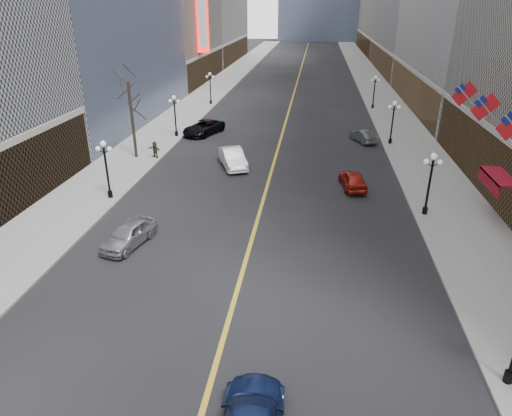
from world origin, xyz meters
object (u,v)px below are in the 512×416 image
(car_sb_far, at_px, (363,136))
(car_nb_far, at_px, (204,127))
(streetlamp_east_3, at_px, (375,88))
(streetlamp_west_3, at_px, (210,85))
(car_nb_near, at_px, (129,234))
(streetlamp_west_1, at_px, (106,164))
(car_nb_mid, at_px, (233,158))
(streetlamp_east_2, at_px, (393,118))
(car_sb_mid, at_px, (353,180))
(streetlamp_west_2, at_px, (175,112))
(streetlamp_east_1, at_px, (430,178))

(car_sb_far, bearing_deg, car_nb_far, -26.08)
(streetlamp_east_3, relative_size, streetlamp_west_3, 1.00)
(car_nb_near, bearing_deg, streetlamp_west_1, 135.44)
(streetlamp_west_1, distance_m, car_nb_near, 8.35)
(car_nb_mid, bearing_deg, streetlamp_east_2, 8.87)
(streetlamp_east_3, xyz_separation_m, streetlamp_west_1, (-23.60, -36.00, 0.00))
(car_sb_far, bearing_deg, streetlamp_west_3, -63.14)
(streetlamp_west_3, distance_m, car_sb_mid, 36.52)
(streetlamp_west_2, distance_m, car_sb_mid, 23.09)
(car_sb_mid, bearing_deg, car_nb_mid, -28.35)
(car_sb_far, bearing_deg, car_nb_mid, 14.88)
(streetlamp_west_2, bearing_deg, car_nb_far, 28.99)
(car_nb_near, bearing_deg, car_nb_far, 106.80)
(car_sb_mid, bearing_deg, streetlamp_west_1, 6.08)
(streetlamp_west_1, distance_m, car_nb_mid, 12.07)
(streetlamp_east_1, xyz_separation_m, streetlamp_west_1, (-23.60, 0.00, 0.00))
(streetlamp_west_2, bearing_deg, streetlamp_east_2, 0.00)
(streetlamp_east_1, relative_size, car_sb_far, 1.11)
(streetlamp_east_2, height_order, car_nb_mid, streetlamp_east_2)
(car_nb_far, xyz_separation_m, car_sb_mid, (16.00, -14.78, -0.07))
(streetlamp_east_3, xyz_separation_m, car_nb_near, (-19.35, -42.86, -2.15))
(car_sb_mid, bearing_deg, car_nb_near, 30.49)
(streetlamp_west_3, xyz_separation_m, car_nb_near, (4.25, -42.86, -2.15))
(streetlamp_east_2, distance_m, car_sb_mid, 14.24)
(streetlamp_east_1, distance_m, car_nb_near, 20.64)
(streetlamp_east_1, distance_m, streetlamp_west_3, 43.05)
(streetlamp_east_3, distance_m, streetlamp_west_2, 29.68)
(car_nb_near, distance_m, car_nb_far, 26.45)
(streetlamp_east_1, distance_m, streetlamp_west_1, 23.60)
(streetlamp_west_2, height_order, streetlamp_west_3, same)
(streetlamp_east_3, distance_m, car_sb_mid, 31.67)
(streetlamp_west_2, distance_m, car_nb_mid, 12.51)
(streetlamp_east_2, relative_size, car_sb_far, 1.11)
(streetlamp_east_3, bearing_deg, car_sb_far, -99.20)
(streetlamp_east_2, xyz_separation_m, car_nb_mid, (-15.49, -9.30, -2.05))
(streetlamp_east_3, relative_size, streetlamp_west_2, 1.00)
(streetlamp_west_3, height_order, car_nb_far, streetlamp_west_3)
(streetlamp_east_1, bearing_deg, streetlamp_east_2, 90.00)
(car_sb_far, bearing_deg, streetlamp_east_3, -122.61)
(car_nb_near, bearing_deg, streetlamp_west_2, 113.36)
(streetlamp_west_2, xyz_separation_m, car_sb_mid, (18.80, -13.23, -2.17))
(car_sb_far, bearing_deg, streetlamp_west_1, 18.56)
(car_nb_near, xyz_separation_m, car_sb_mid, (14.55, 11.63, -0.02))
(streetlamp_east_2, relative_size, car_nb_mid, 0.87)
(streetlamp_east_2, xyz_separation_m, streetlamp_east_3, (0.00, 18.00, 0.00))
(streetlamp_west_1, height_order, streetlamp_west_2, same)
(streetlamp_west_3, height_order, car_nb_mid, streetlamp_west_3)
(streetlamp_east_1, height_order, streetlamp_west_2, same)
(streetlamp_west_2, height_order, car_nb_far, streetlamp_west_2)
(streetlamp_east_3, height_order, car_nb_mid, streetlamp_east_3)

